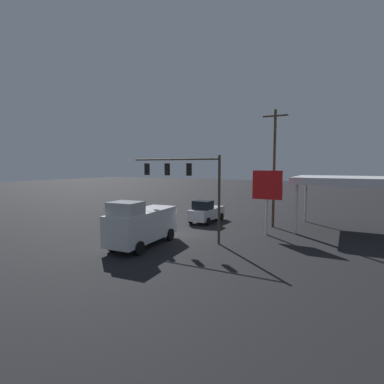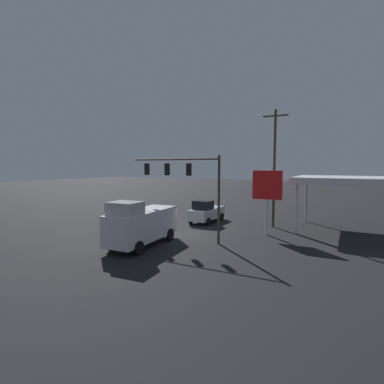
{
  "view_description": "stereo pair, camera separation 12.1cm",
  "coord_description": "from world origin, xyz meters",
  "px_view_note": "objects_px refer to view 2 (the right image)",
  "views": [
    {
      "loc": [
        -12.99,
        22.78,
        6.09
      ],
      "look_at": [
        0.0,
        -2.0,
        3.6
      ],
      "focal_mm": 28.0,
      "sensor_mm": 36.0,
      "label": 1
    },
    {
      "loc": [
        -13.1,
        22.72,
        6.09
      ],
      "look_at": [
        0.0,
        -2.0,
        3.6
      ],
      "focal_mm": 28.0,
      "sensor_mm": 36.0,
      "label": 2
    }
  ],
  "objects_px": {
    "delivery_truck": "(141,224)",
    "price_sign": "(267,188)",
    "pickup_parked": "(206,212)",
    "traffic_signal_assembly": "(185,177)",
    "utility_pole": "(274,166)"
  },
  "relations": [
    {
      "from": "delivery_truck",
      "to": "price_sign",
      "type": "bearing_deg",
      "value": 133.89
    },
    {
      "from": "delivery_truck",
      "to": "pickup_parked",
      "type": "height_order",
      "value": "delivery_truck"
    },
    {
      "from": "traffic_signal_assembly",
      "to": "pickup_parked",
      "type": "relative_size",
      "value": 1.53
    },
    {
      "from": "traffic_signal_assembly",
      "to": "delivery_truck",
      "type": "height_order",
      "value": "traffic_signal_assembly"
    },
    {
      "from": "utility_pole",
      "to": "delivery_truck",
      "type": "distance_m",
      "value": 14.47
    },
    {
      "from": "delivery_truck",
      "to": "pickup_parked",
      "type": "relative_size",
      "value": 1.32
    },
    {
      "from": "utility_pole",
      "to": "price_sign",
      "type": "relative_size",
      "value": 2.03
    },
    {
      "from": "traffic_signal_assembly",
      "to": "price_sign",
      "type": "xyz_separation_m",
      "value": [
        -5.52,
        -4.83,
        -1.02
      ]
    },
    {
      "from": "price_sign",
      "to": "utility_pole",
      "type": "bearing_deg",
      "value": -86.04
    },
    {
      "from": "utility_pole",
      "to": "pickup_parked",
      "type": "distance_m",
      "value": 8.56
    },
    {
      "from": "pickup_parked",
      "to": "utility_pole",
      "type": "bearing_deg",
      "value": 98.05
    },
    {
      "from": "utility_pole",
      "to": "price_sign",
      "type": "distance_m",
      "value": 4.12
    },
    {
      "from": "price_sign",
      "to": "traffic_signal_assembly",
      "type": "bearing_deg",
      "value": 41.2
    },
    {
      "from": "traffic_signal_assembly",
      "to": "utility_pole",
      "type": "bearing_deg",
      "value": -121.81
    },
    {
      "from": "traffic_signal_assembly",
      "to": "utility_pole",
      "type": "height_order",
      "value": "utility_pole"
    }
  ]
}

